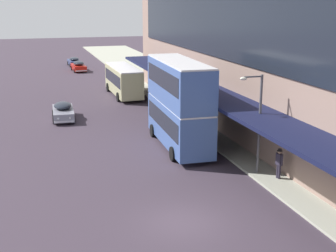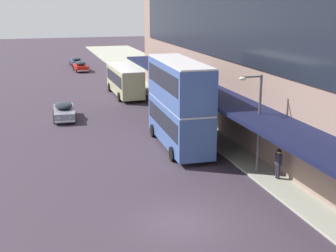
{
  "view_description": "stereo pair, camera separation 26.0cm",
  "coord_description": "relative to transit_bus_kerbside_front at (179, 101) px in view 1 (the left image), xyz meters",
  "views": [
    {
      "loc": [
        -6.71,
        -19.82,
        10.57
      ],
      "look_at": [
        2.94,
        12.03,
        1.58
      ],
      "focal_mm": 50.0,
      "sensor_mm": 36.0,
      "label": 1
    },
    {
      "loc": [
        -6.46,
        -19.89,
        10.57
      ],
      "look_at": [
        2.94,
        12.03,
        1.58
      ],
      "focal_mm": 50.0,
      "sensor_mm": 36.0,
      "label": 2
    }
  ],
  "objects": [
    {
      "name": "ground",
      "position": [
        -3.66,
        -11.68,
        -3.45
      ],
      "size": [
        240.0,
        240.0,
        0.0
      ],
      "primitive_type": "plane",
      "color": "#3A303B"
    },
    {
      "name": "transit_bus_kerbside_front",
      "position": [
        0.0,
        0.0,
        0.0
      ],
      "size": [
        3.01,
        9.42,
        6.42
      ],
      "color": "#415FA1",
      "rests_on": "ground"
    },
    {
      "name": "transit_bus_kerbside_rear",
      "position": [
        -0.03,
        20.07,
        -1.55
      ],
      "size": [
        2.78,
        9.39,
        3.33
      ],
      "color": "tan",
      "rests_on": "ground"
    },
    {
      "name": "sedan_lead_near",
      "position": [
        -2.77,
        40.84,
        -2.68
      ],
      "size": [
        2.07,
        4.9,
        1.58
      ],
      "color": "#B31911",
      "rests_on": "ground"
    },
    {
      "name": "sedan_lead_mid",
      "position": [
        -7.51,
        11.02,
        -2.69
      ],
      "size": [
        2.11,
        4.9,
        1.55
      ],
      "color": "gray",
      "rests_on": "ground"
    },
    {
      "name": "sedan_oncoming_rear",
      "position": [
        -2.81,
        47.03,
        -2.73
      ],
      "size": [
        2.0,
        4.69,
        1.46
      ],
      "color": "navy",
      "rests_on": "ground"
    },
    {
      "name": "pedestrian_at_kerb",
      "position": [
        3.68,
        -8.11,
        -2.27
      ],
      "size": [
        0.33,
        0.61,
        1.86
      ],
      "color": "#2B2636",
      "rests_on": "sidewalk_kerb"
    },
    {
      "name": "street_lamp",
      "position": [
        2.75,
        -6.81,
        0.32
      ],
      "size": [
        1.5,
        0.28,
        6.15
      ],
      "color": "#4C4C51",
      "rests_on": "sidewalk_kerb"
    }
  ]
}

